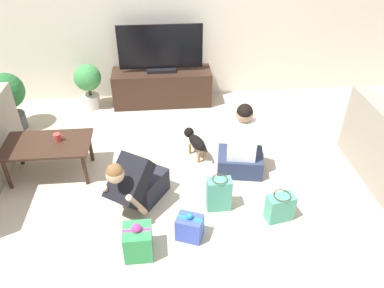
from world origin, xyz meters
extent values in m
plane|color=beige|center=(0.00, 0.00, 0.00)|extent=(16.00, 16.00, 0.00)
cube|color=silver|center=(0.00, 2.63, 1.30)|extent=(8.40, 0.06, 2.60)
cube|color=gray|center=(2.48, 0.86, 0.31)|extent=(0.85, 0.16, 0.62)
cube|color=#382319|center=(-1.53, 0.67, 0.42)|extent=(0.97, 0.57, 0.03)
cylinder|color=#382319|center=(-1.96, 0.45, 0.20)|extent=(0.04, 0.04, 0.40)
cylinder|color=#382319|center=(-1.11, 0.45, 0.20)|extent=(0.04, 0.04, 0.40)
cylinder|color=#382319|center=(-1.96, 0.90, 0.20)|extent=(0.04, 0.04, 0.40)
cylinder|color=#382319|center=(-1.11, 0.90, 0.20)|extent=(0.04, 0.04, 0.40)
cube|color=#382319|center=(-0.20, 2.32, 0.27)|extent=(1.48, 0.47, 0.53)
cube|color=black|center=(-0.20, 2.32, 0.56)|extent=(0.43, 0.20, 0.05)
cube|color=black|center=(-0.20, 2.32, 0.90)|extent=(1.22, 0.03, 0.65)
cylinder|color=beige|center=(-1.29, 2.27, 0.10)|extent=(0.26, 0.26, 0.21)
cylinder|color=brown|center=(-1.29, 2.27, 0.27)|extent=(0.05, 0.05, 0.12)
sphere|color=#3D8E47|center=(-1.29, 2.27, 0.49)|extent=(0.39, 0.39, 0.39)
cylinder|color=#4C4C51|center=(-2.28, 1.76, 0.11)|extent=(0.31, 0.31, 0.22)
cylinder|color=brown|center=(-2.28, 1.76, 0.29)|extent=(0.06, 0.06, 0.15)
sphere|color=#286B33|center=(-2.28, 1.76, 0.57)|extent=(0.48, 0.48, 0.48)
cube|color=#23232D|center=(-0.41, 0.18, 0.14)|extent=(0.48, 0.53, 0.28)
cube|color=black|center=(-0.57, -0.06, 0.44)|extent=(0.54, 0.60, 0.47)
sphere|color=tan|center=(-0.68, -0.22, 0.65)|extent=(0.17, 0.17, 0.17)
sphere|color=brown|center=(-0.68, -0.22, 0.68)|extent=(0.16, 0.16, 0.16)
cylinder|color=tan|center=(-0.75, -0.06, 0.25)|extent=(0.20, 0.26, 0.41)
cylinder|color=tan|center=(-0.51, -0.22, 0.25)|extent=(0.20, 0.26, 0.41)
cube|color=#283351|center=(0.67, 0.54, 0.12)|extent=(0.58, 0.49, 0.24)
cube|color=white|center=(0.66, 0.48, 0.48)|extent=(0.35, 0.25, 0.48)
sphere|color=tan|center=(0.66, 0.49, 0.81)|extent=(0.19, 0.19, 0.19)
sphere|color=black|center=(0.66, 0.48, 0.84)|extent=(0.17, 0.17, 0.17)
cylinder|color=tan|center=(0.82, 0.66, 0.41)|extent=(0.10, 0.27, 0.06)
cylinder|color=tan|center=(0.57, 0.70, 0.41)|extent=(0.10, 0.27, 0.06)
ellipsoid|color=black|center=(0.19, 0.85, 0.22)|extent=(0.27, 0.36, 0.15)
sphere|color=black|center=(0.10, 1.03, 0.26)|extent=(0.13, 0.13, 0.13)
sphere|color=olive|center=(0.08, 1.07, 0.24)|extent=(0.06, 0.06, 0.06)
cylinder|color=black|center=(0.27, 0.68, 0.25)|extent=(0.06, 0.09, 0.10)
cylinder|color=olive|center=(0.18, 0.96, 0.07)|extent=(0.03, 0.03, 0.14)
cylinder|color=olive|center=(0.11, 0.93, 0.07)|extent=(0.03, 0.03, 0.14)
cylinder|color=olive|center=(0.27, 0.77, 0.07)|extent=(0.03, 0.03, 0.14)
cylinder|color=olive|center=(0.20, 0.73, 0.07)|extent=(0.03, 0.03, 0.14)
cube|color=#3D51BC|center=(-0.01, -0.44, 0.13)|extent=(0.29, 0.26, 0.25)
cube|color=teal|center=(-0.01, -0.44, 0.13)|extent=(0.24, 0.12, 0.25)
sphere|color=teal|center=(-0.01, -0.44, 0.28)|extent=(0.06, 0.06, 0.06)
cube|color=#2D934C|center=(-0.49, -0.60, 0.15)|extent=(0.26, 0.26, 0.30)
cube|color=#CC3389|center=(-0.49, -0.60, 0.15)|extent=(0.26, 0.03, 0.31)
sphere|color=#CC3389|center=(-0.49, -0.60, 0.33)|extent=(0.09, 0.09, 0.09)
cube|color=#4CA384|center=(0.32, -0.07, 0.19)|extent=(0.25, 0.14, 0.37)
torus|color=#4C3823|center=(0.32, -0.07, 0.39)|extent=(0.16, 0.16, 0.01)
cube|color=#4CA384|center=(0.91, -0.28, 0.15)|extent=(0.30, 0.20, 0.29)
torus|color=#4C3823|center=(0.91, -0.28, 0.31)|extent=(0.20, 0.20, 0.01)
cylinder|color=#B23D38|center=(-1.41, 0.71, 0.48)|extent=(0.08, 0.08, 0.09)
torus|color=#B23D38|center=(-1.36, 0.71, 0.48)|extent=(0.06, 0.01, 0.06)
camera|label=1|loc=(-0.21, -2.92, 2.81)|focal=35.00mm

